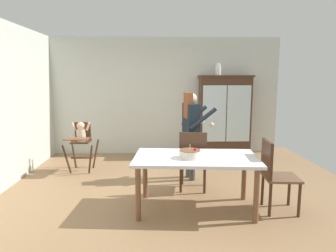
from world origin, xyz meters
TOP-DOWN VIEW (x-y plane):
  - ground_plane at (0.00, 0.00)m, footprint 6.24×6.24m
  - wall_back at (0.00, 2.63)m, footprint 5.32×0.06m
  - china_cabinet at (1.37, 2.37)m, footprint 1.21×0.48m
  - ceramic_vase at (1.20, 2.37)m, footprint 0.13×0.13m
  - high_chair_with_toddler at (-1.63, 1.24)m, footprint 0.59×0.69m
  - adult_person at (0.42, 0.69)m, footprint 0.60×0.58m
  - dining_table at (0.34, -0.59)m, footprint 1.70×1.04m
  - birthday_cake at (0.26, -0.65)m, footprint 0.28×0.28m
  - dining_chair_far_side at (0.39, 0.09)m, footprint 0.50×0.50m
  - dining_chair_right_end at (1.38, -0.67)m, footprint 0.47×0.47m

SIDE VIEW (x-z plane):
  - ground_plane at x=0.00m, z-range 0.00..0.00m
  - dining_chair_far_side at x=0.39m, z-range 0.08..1.04m
  - dining_chair_right_end at x=1.38m, z-range 0.08..1.04m
  - dining_table at x=0.34m, z-range 0.28..1.02m
  - high_chair_with_toddler at x=-1.63m, z-range 0.18..1.13m
  - birthday_cake at x=0.26m, z-range 0.70..0.89m
  - china_cabinet at x=1.37m, z-range 0.01..1.84m
  - adult_person at x=0.42m, z-range 0.20..1.73m
  - wall_back at x=0.00m, z-range 0.00..2.70m
  - ceramic_vase at x=1.20m, z-range 1.82..2.09m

